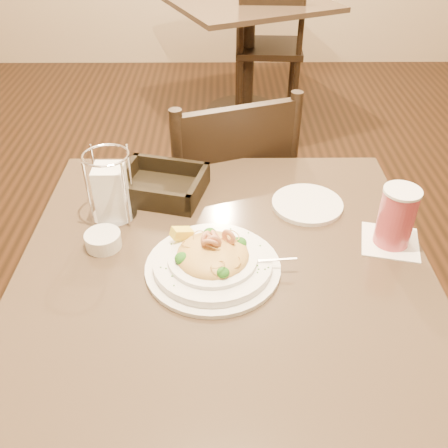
{
  "coord_description": "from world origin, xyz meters",
  "views": [
    {
      "loc": [
        -0.01,
        -0.84,
        1.48
      ],
      "look_at": [
        0.0,
        0.02,
        0.84
      ],
      "focal_mm": 40.0,
      "sensor_mm": 36.0,
      "label": 1
    }
  ],
  "objects_px": {
    "background_table": "(245,38)",
    "side_plate": "(307,204)",
    "dining_chair_near": "(223,205)",
    "bread_basket": "(162,186)",
    "pasta_bowl": "(213,260)",
    "dining_chair_far": "(269,43)",
    "napkin_caddy": "(111,190)",
    "main_table": "(224,331)",
    "butter_ramekin": "(103,240)",
    "drink_glass": "(396,217)"
  },
  "relations": [
    {
      "from": "bread_basket",
      "to": "drink_glass",
      "type": "bearing_deg",
      "value": -21.17
    },
    {
      "from": "background_table",
      "to": "side_plate",
      "type": "relative_size",
      "value": 6.65
    },
    {
      "from": "dining_chair_far",
      "to": "drink_glass",
      "type": "relative_size",
      "value": 6.1
    },
    {
      "from": "dining_chair_far",
      "to": "bread_basket",
      "type": "height_order",
      "value": "dining_chair_far"
    },
    {
      "from": "napkin_caddy",
      "to": "background_table",
      "type": "bearing_deg",
      "value": 79.44
    },
    {
      "from": "dining_chair_far",
      "to": "side_plate",
      "type": "relative_size",
      "value": 5.18
    },
    {
      "from": "main_table",
      "to": "pasta_bowl",
      "type": "distance_m",
      "value": 0.27
    },
    {
      "from": "pasta_bowl",
      "to": "side_plate",
      "type": "height_order",
      "value": "pasta_bowl"
    },
    {
      "from": "pasta_bowl",
      "to": "bread_basket",
      "type": "height_order",
      "value": "pasta_bowl"
    },
    {
      "from": "main_table",
      "to": "dining_chair_far",
      "type": "height_order",
      "value": "dining_chair_far"
    },
    {
      "from": "dining_chair_far",
      "to": "butter_ramekin",
      "type": "relative_size",
      "value": 11.45
    },
    {
      "from": "dining_chair_near",
      "to": "butter_ramekin",
      "type": "relative_size",
      "value": 11.45
    },
    {
      "from": "drink_glass",
      "to": "side_plate",
      "type": "relative_size",
      "value": 0.85
    },
    {
      "from": "main_table",
      "to": "napkin_caddy",
      "type": "bearing_deg",
      "value": 148.62
    },
    {
      "from": "pasta_bowl",
      "to": "dining_chair_far",
      "type": "bearing_deg",
      "value": 82.25
    },
    {
      "from": "dining_chair_far",
      "to": "drink_glass",
      "type": "xyz_separation_m",
      "value": [
        0.08,
        -2.35,
        0.33
      ]
    },
    {
      "from": "background_table",
      "to": "dining_chair_near",
      "type": "xyz_separation_m",
      "value": [
        -0.16,
        -1.86,
        -0.02
      ]
    },
    {
      "from": "drink_glass",
      "to": "background_table",
      "type": "bearing_deg",
      "value": 95.43
    },
    {
      "from": "main_table",
      "to": "background_table",
      "type": "bearing_deg",
      "value": 86.34
    },
    {
      "from": "dining_chair_near",
      "to": "bread_basket",
      "type": "bearing_deg",
      "value": 43.74
    },
    {
      "from": "main_table",
      "to": "side_plate",
      "type": "height_order",
      "value": "side_plate"
    },
    {
      "from": "main_table",
      "to": "napkin_caddy",
      "type": "xyz_separation_m",
      "value": [
        -0.27,
        0.16,
        0.31
      ]
    },
    {
      "from": "dining_chair_near",
      "to": "side_plate",
      "type": "distance_m",
      "value": 0.51
    },
    {
      "from": "main_table",
      "to": "dining_chair_far",
      "type": "distance_m",
      "value": 2.42
    },
    {
      "from": "drink_glass",
      "to": "butter_ramekin",
      "type": "relative_size",
      "value": 1.88
    },
    {
      "from": "dining_chair_far",
      "to": "main_table",
      "type": "bearing_deg",
      "value": 85.78
    },
    {
      "from": "dining_chair_near",
      "to": "drink_glass",
      "type": "height_order",
      "value": "dining_chair_near"
    },
    {
      "from": "main_table",
      "to": "dining_chair_near",
      "type": "bearing_deg",
      "value": 90.02
    },
    {
      "from": "pasta_bowl",
      "to": "bread_basket",
      "type": "bearing_deg",
      "value": 114.55
    },
    {
      "from": "dining_chair_far",
      "to": "pasta_bowl",
      "type": "distance_m",
      "value": 2.48
    },
    {
      "from": "main_table",
      "to": "side_plate",
      "type": "xyz_separation_m",
      "value": [
        0.21,
        0.2,
        0.24
      ]
    },
    {
      "from": "dining_chair_near",
      "to": "side_plate",
      "type": "relative_size",
      "value": 5.18
    },
    {
      "from": "main_table",
      "to": "dining_chair_far",
      "type": "relative_size",
      "value": 0.97
    },
    {
      "from": "main_table",
      "to": "bread_basket",
      "type": "distance_m",
      "value": 0.4
    },
    {
      "from": "main_table",
      "to": "dining_chair_far",
      "type": "xyz_separation_m",
      "value": [
        0.31,
        2.4,
        -0.02
      ]
    },
    {
      "from": "background_table",
      "to": "napkin_caddy",
      "type": "distance_m",
      "value": 2.34
    },
    {
      "from": "dining_chair_near",
      "to": "bread_basket",
      "type": "relative_size",
      "value": 3.69
    },
    {
      "from": "side_plate",
      "to": "napkin_caddy",
      "type": "bearing_deg",
      "value": -175.45
    },
    {
      "from": "background_table",
      "to": "butter_ramekin",
      "type": "bearing_deg",
      "value": -100.16
    },
    {
      "from": "main_table",
      "to": "dining_chair_near",
      "type": "relative_size",
      "value": 0.97
    },
    {
      "from": "napkin_caddy",
      "to": "butter_ramekin",
      "type": "xyz_separation_m",
      "value": [
        -0.0,
        -0.12,
        -0.06
      ]
    },
    {
      "from": "napkin_caddy",
      "to": "side_plate",
      "type": "xyz_separation_m",
      "value": [
        0.48,
        0.04,
        -0.07
      ]
    },
    {
      "from": "drink_glass",
      "to": "napkin_caddy",
      "type": "bearing_deg",
      "value": 170.4
    },
    {
      "from": "background_table",
      "to": "drink_glass",
      "type": "height_order",
      "value": "drink_glass"
    },
    {
      "from": "pasta_bowl",
      "to": "bread_basket",
      "type": "relative_size",
      "value": 1.28
    },
    {
      "from": "pasta_bowl",
      "to": "side_plate",
      "type": "xyz_separation_m",
      "value": [
        0.24,
        0.24,
        -0.02
      ]
    },
    {
      "from": "dining_chair_near",
      "to": "drink_glass",
      "type": "bearing_deg",
      "value": 106.54
    },
    {
      "from": "dining_chair_near",
      "to": "napkin_caddy",
      "type": "height_order",
      "value": "same"
    },
    {
      "from": "main_table",
      "to": "background_table",
      "type": "relative_size",
      "value": 0.75
    },
    {
      "from": "drink_glass",
      "to": "butter_ramekin",
      "type": "height_order",
      "value": "drink_glass"
    }
  ]
}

